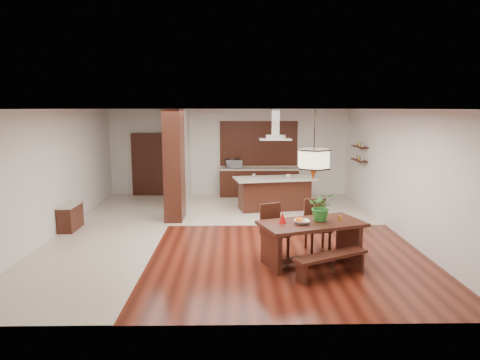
{
  "coord_description": "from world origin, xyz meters",
  "views": [
    {
      "loc": [
        0.14,
        -9.91,
        2.91
      ],
      "look_at": [
        0.3,
        0.0,
        1.25
      ],
      "focal_mm": 32.0,
      "sensor_mm": 36.0,
      "label": 1
    }
  ],
  "objects_px": {
    "dining_chair_left": "(275,231)",
    "dining_chair_right": "(318,226)",
    "dining_bench": "(331,265)",
    "microwave": "(234,164)",
    "fruit_bowl": "(302,222)",
    "hallway_console": "(70,217)",
    "foliage_plant": "(322,207)",
    "kitchen_island": "(274,193)",
    "dining_table": "(312,233)",
    "pendant_lantern": "(314,146)",
    "island_cup": "(288,176)",
    "range_hood": "(275,124)"
  },
  "relations": [
    {
      "from": "dining_chair_left",
      "to": "dining_chair_right",
      "type": "distance_m",
      "value": 0.96
    },
    {
      "from": "dining_bench",
      "to": "microwave",
      "type": "distance_m",
      "value": 7.28
    },
    {
      "from": "fruit_bowl",
      "to": "dining_chair_left",
      "type": "bearing_deg",
      "value": 130.37
    },
    {
      "from": "hallway_console",
      "to": "foliage_plant",
      "type": "height_order",
      "value": "foliage_plant"
    },
    {
      "from": "kitchen_island",
      "to": "microwave",
      "type": "distance_m",
      "value": 2.38
    },
    {
      "from": "fruit_bowl",
      "to": "microwave",
      "type": "distance_m",
      "value": 6.61
    },
    {
      "from": "microwave",
      "to": "dining_table",
      "type": "bearing_deg",
      "value": -87.01
    },
    {
      "from": "dining_table",
      "to": "fruit_bowl",
      "type": "height_order",
      "value": "fruit_bowl"
    },
    {
      "from": "dining_table",
      "to": "kitchen_island",
      "type": "bearing_deg",
      "value": 93.69
    },
    {
      "from": "microwave",
      "to": "dining_chair_left",
      "type": "bearing_deg",
      "value": -92.18
    },
    {
      "from": "dining_chair_right",
      "to": "pendant_lantern",
      "type": "height_order",
      "value": "pendant_lantern"
    },
    {
      "from": "fruit_bowl",
      "to": "kitchen_island",
      "type": "height_order",
      "value": "kitchen_island"
    },
    {
      "from": "dining_bench",
      "to": "dining_chair_left",
      "type": "xyz_separation_m",
      "value": [
        -0.88,
        1.06,
        0.32
      ]
    },
    {
      "from": "dining_table",
      "to": "pendant_lantern",
      "type": "relative_size",
      "value": 1.63
    },
    {
      "from": "dining_chair_left",
      "to": "fruit_bowl",
      "type": "relative_size",
      "value": 3.55
    },
    {
      "from": "island_cup",
      "to": "pendant_lantern",
      "type": "bearing_deg",
      "value": -91.3
    },
    {
      "from": "hallway_console",
      "to": "microwave",
      "type": "bearing_deg",
      "value": 45.36
    },
    {
      "from": "foliage_plant",
      "to": "pendant_lantern",
      "type": "bearing_deg",
      "value": -153.9
    },
    {
      "from": "dining_table",
      "to": "dining_bench",
      "type": "xyz_separation_m",
      "value": [
        0.23,
        -0.66,
        -0.39
      ]
    },
    {
      "from": "dining_chair_right",
      "to": "kitchen_island",
      "type": "distance_m",
      "value": 3.71
    },
    {
      "from": "dining_table",
      "to": "kitchen_island",
      "type": "xyz_separation_m",
      "value": [
        -0.28,
        4.39,
        -0.1
      ]
    },
    {
      "from": "hallway_console",
      "to": "kitchen_island",
      "type": "xyz_separation_m",
      "value": [
        5.15,
        2.04,
        0.17
      ]
    },
    {
      "from": "dining_chair_right",
      "to": "pendant_lantern",
      "type": "distance_m",
      "value": 1.88
    },
    {
      "from": "dining_chair_left",
      "to": "pendant_lantern",
      "type": "bearing_deg",
      "value": -56.59
    },
    {
      "from": "dining_chair_left",
      "to": "microwave",
      "type": "xyz_separation_m",
      "value": [
        -0.81,
        5.97,
        0.57
      ]
    },
    {
      "from": "hallway_console",
      "to": "dining_chair_left",
      "type": "bearing_deg",
      "value": -22.16
    },
    {
      "from": "dining_bench",
      "to": "kitchen_island",
      "type": "relative_size",
      "value": 0.59
    },
    {
      "from": "range_hood",
      "to": "island_cup",
      "type": "bearing_deg",
      "value": -15.34
    },
    {
      "from": "dining_chair_right",
      "to": "fruit_bowl",
      "type": "distance_m",
      "value": 1.0
    },
    {
      "from": "dining_chair_left",
      "to": "pendant_lantern",
      "type": "xyz_separation_m",
      "value": [
        0.65,
        -0.4,
        1.73
      ]
    },
    {
      "from": "foliage_plant",
      "to": "kitchen_island",
      "type": "relative_size",
      "value": 0.23
    },
    {
      "from": "pendant_lantern",
      "to": "range_hood",
      "type": "height_order",
      "value": "same"
    },
    {
      "from": "dining_table",
      "to": "kitchen_island",
      "type": "height_order",
      "value": "kitchen_island"
    },
    {
      "from": "island_cup",
      "to": "fruit_bowl",
      "type": "bearing_deg",
      "value": -94.01
    },
    {
      "from": "dining_chair_left",
      "to": "dining_chair_right",
      "type": "xyz_separation_m",
      "value": [
        0.91,
        0.32,
        0.01
      ]
    },
    {
      "from": "dining_bench",
      "to": "microwave",
      "type": "bearing_deg",
      "value": 103.48
    },
    {
      "from": "foliage_plant",
      "to": "dining_chair_left",
      "type": "bearing_deg",
      "value": 160.16
    },
    {
      "from": "dining_chair_right",
      "to": "foliage_plant",
      "type": "relative_size",
      "value": 1.91
    },
    {
      "from": "hallway_console",
      "to": "dining_bench",
      "type": "xyz_separation_m",
      "value": [
        5.66,
        -3.0,
        -0.11
      ]
    },
    {
      "from": "kitchen_island",
      "to": "range_hood",
      "type": "bearing_deg",
      "value": 80.03
    },
    {
      "from": "pendant_lantern",
      "to": "fruit_bowl",
      "type": "height_order",
      "value": "pendant_lantern"
    },
    {
      "from": "dining_bench",
      "to": "dining_chair_left",
      "type": "height_order",
      "value": "dining_chair_left"
    },
    {
      "from": "dining_bench",
      "to": "foliage_plant",
      "type": "distance_m",
      "value": 1.16
    },
    {
      "from": "hallway_console",
      "to": "pendant_lantern",
      "type": "height_order",
      "value": "pendant_lantern"
    },
    {
      "from": "dining_chair_right",
      "to": "range_hood",
      "type": "relative_size",
      "value": 1.17
    },
    {
      "from": "microwave",
      "to": "kitchen_island",
      "type": "bearing_deg",
      "value": -69.29
    },
    {
      "from": "hallway_console",
      "to": "dining_chair_right",
      "type": "bearing_deg",
      "value": -16.0
    },
    {
      "from": "fruit_bowl",
      "to": "pendant_lantern",
      "type": "bearing_deg",
      "value": 28.88
    },
    {
      "from": "hallway_console",
      "to": "microwave",
      "type": "relative_size",
      "value": 1.71
    },
    {
      "from": "dining_chair_right",
      "to": "kitchen_island",
      "type": "height_order",
      "value": "dining_chair_right"
    }
  ]
}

